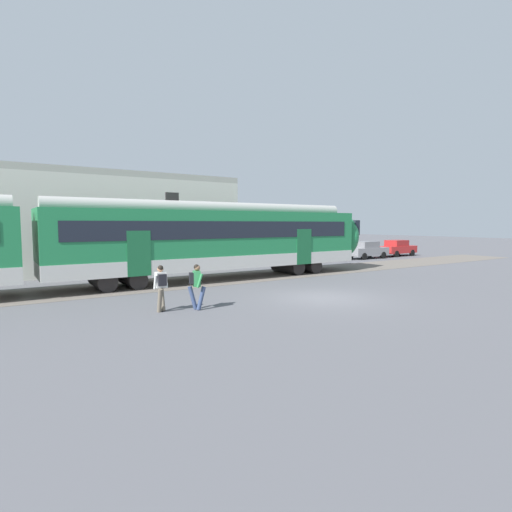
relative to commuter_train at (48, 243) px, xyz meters
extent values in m
plane|color=#515156|center=(9.54, -7.48, -2.25)|extent=(160.00, 160.00, 0.00)
cube|color=#B7B7B2|center=(8.52, 0.00, -1.20)|extent=(18.00, 3.06, 0.70)
cube|color=#1E7542|center=(8.52, 0.00, 0.35)|extent=(18.00, 3.00, 2.40)
cube|color=black|center=(8.52, -1.51, 0.55)|extent=(16.56, 0.03, 0.90)
cube|color=#165731|center=(13.47, -1.52, -0.50)|extent=(1.10, 0.04, 2.10)
cube|color=#165731|center=(3.57, -1.52, -0.50)|extent=(1.10, 0.04, 2.10)
cylinder|color=#9C9C97|center=(8.52, 0.00, 1.73)|extent=(17.64, 0.70, 0.70)
cube|color=black|center=(5.82, 0.00, 2.28)|extent=(0.70, 0.12, 0.40)
cylinder|color=black|center=(14.80, 0.00, -1.80)|extent=(0.90, 2.40, 0.90)
cylinder|color=black|center=(13.40, 0.00, -1.80)|extent=(0.90, 2.40, 0.90)
cylinder|color=black|center=(3.64, 0.00, -1.80)|extent=(0.90, 2.40, 0.90)
cylinder|color=black|center=(2.24, 0.00, -1.80)|extent=(0.90, 2.40, 0.90)
ellipsoid|color=#1E7542|center=(18.07, 0.00, 0.00)|extent=(1.80, 2.85, 2.95)
cube|color=black|center=(18.42, 0.00, 0.60)|extent=(0.40, 2.40, 1.00)
cylinder|color=#6B6051|center=(2.96, -6.09, -1.82)|extent=(0.17, 0.36, 0.87)
cylinder|color=#6B6051|center=(2.77, -6.36, -1.82)|extent=(0.17, 0.36, 0.87)
cube|color=silver|center=(2.86, -6.23, -1.11)|extent=(0.37, 0.26, 0.56)
cylinder|color=silver|center=(2.64, -6.30, -1.16)|extent=(0.10, 0.25, 0.52)
cylinder|color=silver|center=(3.09, -6.16, -1.16)|extent=(0.10, 0.25, 0.52)
sphere|color=#9E7051|center=(2.86, -6.21, -0.72)|extent=(0.22, 0.22, 0.22)
sphere|color=black|center=(2.86, -6.23, -0.69)|extent=(0.20, 0.20, 0.20)
cube|color=black|center=(2.86, -6.41, -1.09)|extent=(0.29, 0.17, 0.40)
cylinder|color=navy|center=(4.17, -6.76, -1.82)|extent=(0.38, 0.24, 0.87)
cylinder|color=navy|center=(3.95, -6.51, -1.82)|extent=(0.38, 0.24, 0.87)
cube|color=#2D7F47|center=(4.06, -6.64, -1.11)|extent=(0.33, 0.41, 0.56)
cylinder|color=#2D7F47|center=(4.05, -6.40, -1.16)|extent=(0.26, 0.16, 0.52)
cylinder|color=#2D7F47|center=(4.08, -6.87, -1.16)|extent=(0.26, 0.16, 0.52)
sphere|color=brown|center=(4.08, -6.64, -0.72)|extent=(0.22, 0.22, 0.22)
sphere|color=black|center=(4.06, -6.64, -0.69)|extent=(0.20, 0.20, 0.20)
cube|color=black|center=(3.89, -6.58, -1.09)|extent=(0.23, 0.31, 0.40)
cube|color=#B7BABF|center=(21.16, 4.74, -1.61)|extent=(4.06, 1.80, 0.68)
cube|color=#A1A3A8|center=(21.01, 4.75, -0.99)|extent=(1.96, 1.52, 0.56)
cube|color=black|center=(21.96, 4.71, -1.03)|extent=(0.18, 1.37, 0.48)
cylinder|color=black|center=(22.43, 5.47, -1.95)|extent=(0.61, 0.22, 0.60)
cylinder|color=black|center=(22.37, 3.91, -1.95)|extent=(0.61, 0.22, 0.60)
cylinder|color=black|center=(19.95, 5.57, -1.95)|extent=(0.61, 0.22, 0.60)
cylinder|color=black|center=(19.89, 4.01, -1.95)|extent=(0.61, 0.22, 0.60)
cube|color=gray|center=(25.94, 4.50, -1.61)|extent=(4.02, 1.69, 0.68)
cube|color=slate|center=(25.79, 4.50, -0.99)|extent=(1.92, 1.46, 0.56)
cube|color=black|center=(26.74, 4.49, -1.03)|extent=(0.14, 1.37, 0.48)
cylinder|color=black|center=(27.19, 5.26, -1.95)|extent=(0.60, 0.21, 0.60)
cylinder|color=black|center=(27.17, 3.71, -1.95)|extent=(0.60, 0.21, 0.60)
cylinder|color=black|center=(24.71, 5.30, -1.95)|extent=(0.60, 0.21, 0.60)
cylinder|color=black|center=(24.69, 3.74, -1.95)|extent=(0.60, 0.21, 0.60)
cube|color=#B22323|center=(30.58, 4.78, -1.61)|extent=(4.04, 1.73, 0.68)
cube|color=maroon|center=(30.43, 4.78, -0.99)|extent=(1.93, 1.48, 0.56)
cube|color=black|center=(31.38, 4.80, -1.03)|extent=(0.15, 1.37, 0.48)
cylinder|color=black|center=(31.80, 5.59, -1.95)|extent=(0.60, 0.21, 0.60)
cylinder|color=black|center=(31.84, 4.03, -1.95)|extent=(0.60, 0.21, 0.60)
cylinder|color=black|center=(29.32, 5.53, -1.95)|extent=(0.60, 0.21, 0.60)
cylinder|color=black|center=(29.36, 3.97, -1.95)|extent=(0.60, 0.21, 0.60)
cube|color=beige|center=(3.15, 7.67, 0.75)|extent=(19.40, 5.00, 6.00)
cube|color=#A7A39B|center=(3.15, 7.67, 3.95)|extent=(19.40, 5.00, 0.40)
camera|label=1|loc=(-2.03, -19.75, 0.87)|focal=28.00mm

